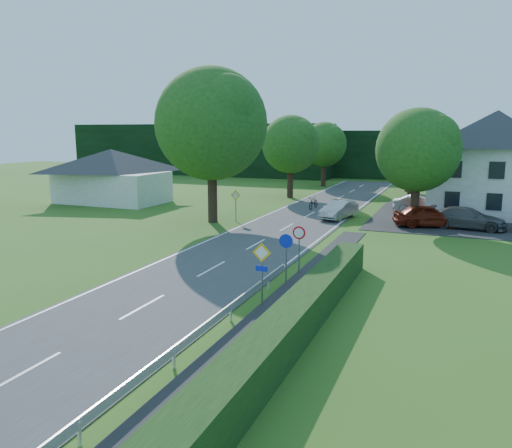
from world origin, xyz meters
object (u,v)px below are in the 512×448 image
at_px(parked_car_grey, 467,218).
at_px(parked_car_red, 427,216).
at_px(parked_car_silver_a, 422,204).
at_px(motorcycle, 314,203).
at_px(streetlight, 413,164).
at_px(moving_car, 339,210).
at_px(parasol, 466,204).

bearing_deg(parked_car_grey, parked_car_red, 103.63).
xyz_separation_m(parked_car_red, parked_car_silver_a, (-0.81, 6.16, -0.04)).
bearing_deg(motorcycle, streetlight, -16.84).
relative_size(streetlight, moving_car, 1.84).
distance_m(motorcycle, parked_car_grey, 13.57).
relative_size(motorcycle, parasol, 1.08).
distance_m(streetlight, parked_car_grey, 5.72).
height_order(parked_car_red, parked_car_silver_a, parked_car_red).
bearing_deg(parked_car_silver_a, moving_car, 126.84).
xyz_separation_m(streetlight, parked_car_grey, (4.07, -1.63, -3.67)).
bearing_deg(moving_car, motorcycle, 140.67).
xyz_separation_m(parked_car_silver_a, parked_car_grey, (3.52, -5.79, -0.02)).
relative_size(moving_car, parked_car_grey, 0.84).
bearing_deg(motorcycle, parked_car_silver_a, 9.56).
height_order(moving_car, parked_car_red, parked_car_red).
xyz_separation_m(streetlight, motorcycle, (-8.61, 3.20, -3.87)).
bearing_deg(parked_car_silver_a, motorcycle, 91.79).
xyz_separation_m(streetlight, parked_car_silver_a, (0.55, 4.16, -3.65)).
distance_m(parked_car_silver_a, parasol, 3.56).
bearing_deg(streetlight, parked_car_silver_a, 82.50).
relative_size(streetlight, parked_car_silver_a, 1.71).
relative_size(motorcycle, parked_car_grey, 0.40).
height_order(parked_car_red, parked_car_grey, parked_car_red).
relative_size(parked_car_silver_a, parked_car_grey, 0.90).
relative_size(motorcycle, parked_car_silver_a, 0.45).
bearing_deg(moving_car, parked_car_grey, 8.99).
xyz_separation_m(moving_car, motorcycle, (-3.24, 4.18, -0.16)).
relative_size(parked_car_red, parked_car_grey, 0.91).
xyz_separation_m(motorcycle, parasol, (12.61, 1.80, 0.33)).
relative_size(streetlight, parasol, 4.10).
relative_size(moving_car, parked_car_silver_a, 0.93).
relative_size(streetlight, parked_car_grey, 1.54).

